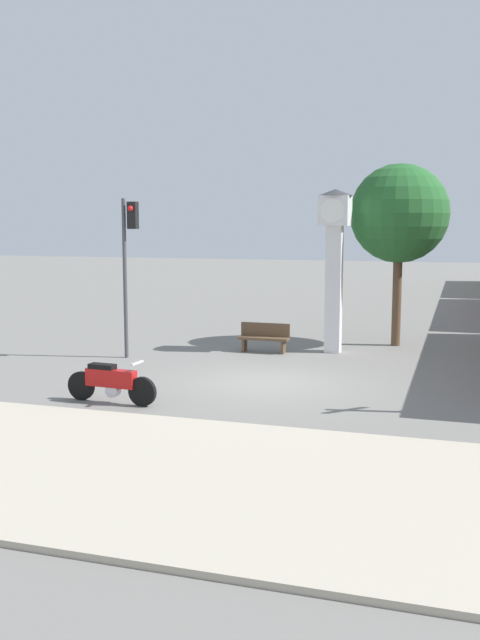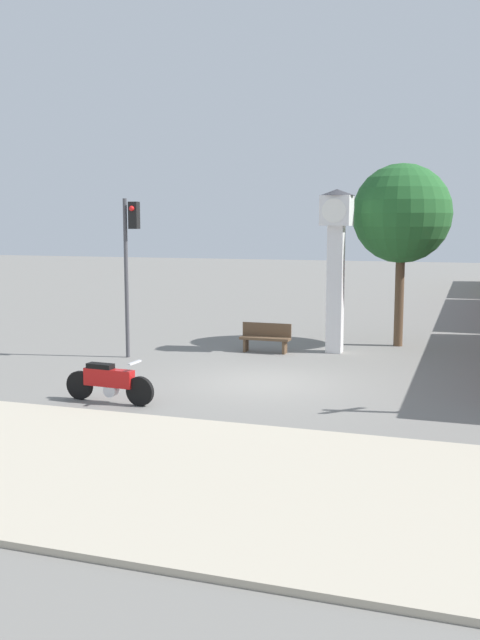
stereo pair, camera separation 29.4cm
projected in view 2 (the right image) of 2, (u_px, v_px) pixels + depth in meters
ground_plane at (265, 383)px, 18.29m from camera, size 120.00×120.00×0.00m
sidewalk_strip at (144, 471)px, 11.65m from camera, size 36.00×6.00×0.10m
motorcycle at (109, 382)px, 16.23m from camera, size 2.27×0.49×1.00m
clock_tower at (336, 246)px, 22.18m from camera, size 1.11×1.11×5.11m
traffic_light at (130, 250)px, 21.30m from camera, size 0.50×0.35×4.80m
street_tree at (402, 214)px, 23.23m from camera, size 3.23×3.23×6.00m
bench at (266, 337)px, 22.58m from camera, size 1.60×0.44×0.92m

